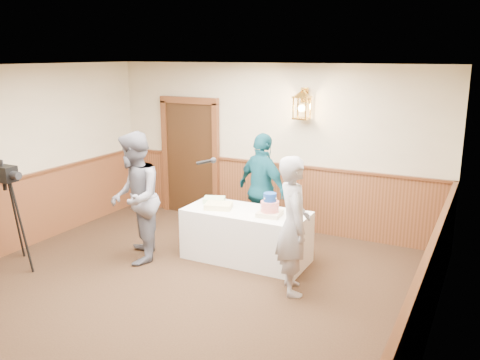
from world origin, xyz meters
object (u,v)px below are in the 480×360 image
object	(u,v)px
display_table	(246,235)
assistant_p	(262,189)
sheet_cake_yellow	(219,206)
sheet_cake_green	(214,200)
interviewer	(135,198)
tv_camera_rig	(9,223)
tiered_cake	(270,207)
baker	(293,225)

from	to	relation	value
display_table	assistant_p	distance (m)	0.88
display_table	sheet_cake_yellow	distance (m)	0.59
sheet_cake_green	assistant_p	xyz separation A→B (m)	(0.56, 0.55, 0.10)
display_table	interviewer	world-z (taller)	interviewer
assistant_p	display_table	bearing A→B (deg)	120.28
display_table	sheet_cake_yellow	xyz separation A→B (m)	(-0.41, -0.08, 0.41)
sheet_cake_green	tv_camera_rig	world-z (taller)	tv_camera_rig
tiered_cake	tv_camera_rig	distance (m)	3.64
tiered_cake	sheet_cake_yellow	world-z (taller)	tiered_cake
display_table	tv_camera_rig	size ratio (longest dim) A/B	1.22
tv_camera_rig	sheet_cake_yellow	bearing A→B (deg)	35.24
sheet_cake_yellow	tv_camera_rig	size ratio (longest dim) A/B	0.26
tv_camera_rig	sheet_cake_green	bearing A→B (deg)	41.73
sheet_cake_yellow	baker	world-z (taller)	baker
sheet_cake_green	baker	bearing A→B (deg)	-27.01
baker	tv_camera_rig	distance (m)	3.95
sheet_cake_yellow	sheet_cake_green	bearing A→B (deg)	131.29
assistant_p	tv_camera_rig	world-z (taller)	assistant_p
interviewer	sheet_cake_green	bearing A→B (deg)	105.83
tv_camera_rig	assistant_p	bearing A→B (deg)	42.42
tiered_cake	sheet_cake_green	xyz separation A→B (m)	(-1.02, 0.23, -0.09)
tiered_cake	interviewer	distance (m)	1.93
sheet_cake_green	baker	distance (m)	1.80
tiered_cake	tv_camera_rig	size ratio (longest dim) A/B	0.24
interviewer	baker	world-z (taller)	interviewer
display_table	assistant_p	world-z (taller)	assistant_p
tiered_cake	sheet_cake_green	world-z (taller)	tiered_cake
sheet_cake_yellow	interviewer	world-z (taller)	interviewer
sheet_cake_green	assistant_p	distance (m)	0.79
assistant_p	baker	bearing A→B (deg)	152.03
display_table	baker	world-z (taller)	baker
interviewer	tv_camera_rig	xyz separation A→B (m)	(-1.41, -1.00, -0.29)
sheet_cake_green	assistant_p	world-z (taller)	assistant_p
sheet_cake_yellow	tv_camera_rig	world-z (taller)	tv_camera_rig
display_table	sheet_cake_green	xyz separation A→B (m)	(-0.63, 0.17, 0.41)
display_table	interviewer	bearing A→B (deg)	-152.13
assistant_p	tiered_cake	bearing A→B (deg)	145.59
display_table	assistant_p	bearing A→B (deg)	95.68
sheet_cake_green	baker	world-z (taller)	baker
tiered_cake	assistant_p	xyz separation A→B (m)	(-0.47, 0.78, 0.01)
sheet_cake_green	interviewer	distance (m)	1.21
tiered_cake	assistant_p	size ratio (longest dim) A/B	0.20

